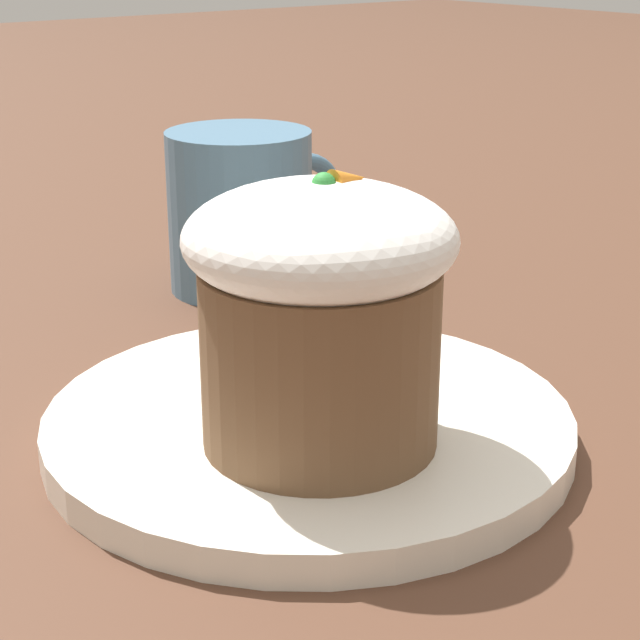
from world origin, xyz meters
TOP-DOWN VIEW (x-y plane):
  - ground_plane at (0.00, 0.00)m, footprint 4.00×4.00m
  - dessert_plate at (0.00, 0.00)m, footprint 0.21×0.21m
  - carrot_cake at (-0.01, -0.02)m, footprint 0.10×0.10m
  - spoon at (0.00, 0.01)m, footprint 0.05×0.12m
  - coffee_cup at (0.09, 0.18)m, footprint 0.11×0.08m

SIDE VIEW (x-z plane):
  - ground_plane at x=0.00m, z-range 0.00..0.00m
  - dessert_plate at x=0.00m, z-range 0.00..0.01m
  - spoon at x=0.00m, z-range 0.01..0.02m
  - coffee_cup at x=0.09m, z-range 0.00..0.09m
  - carrot_cake at x=-0.01m, z-range 0.02..0.12m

